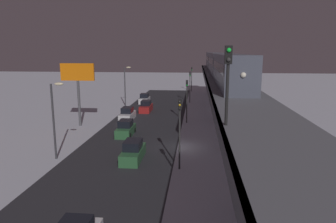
% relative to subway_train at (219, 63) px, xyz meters
% --- Properties ---
extents(ground_plane, '(240.00, 240.00, 0.00)m').
position_rel_subway_train_xyz_m(ground_plane, '(5.78, 19.54, -8.62)').
color(ground_plane, silver).
extents(avenue_asphalt, '(11.00, 100.40, 0.01)m').
position_rel_subway_train_xyz_m(avenue_asphalt, '(11.21, 19.54, -8.61)').
color(avenue_asphalt, '#28282D').
rests_on(avenue_asphalt, ground_plane).
extents(elevated_railway, '(5.00, 100.40, 6.84)m').
position_rel_subway_train_xyz_m(elevated_railway, '(0.09, 19.54, -2.74)').
color(elevated_railway, slate).
rests_on(elevated_railway, ground_plane).
extents(subway_train, '(2.94, 55.47, 3.40)m').
position_rel_subway_train_xyz_m(subway_train, '(0.00, 0.00, 0.00)').
color(subway_train, '#4C5160').
rests_on(subway_train, elevated_railway).
extents(rail_signal, '(0.36, 0.41, 4.00)m').
position_rel_subway_train_xyz_m(rail_signal, '(2.13, 36.96, 0.95)').
color(rail_signal, black).
rests_on(rail_signal, elevated_railway).
extents(sedan_green, '(1.91, 4.42, 1.97)m').
position_rel_subway_train_xyz_m(sedan_green, '(12.61, 15.21, -7.83)').
color(sedan_green, '#2D6038').
rests_on(sedan_green, ground_plane).
extents(sedan_white, '(1.80, 4.01, 1.97)m').
position_rel_subway_train_xyz_m(sedan_white, '(14.41, -9.37, -7.82)').
color(sedan_white, silver).
rests_on(sedan_white, ground_plane).
extents(sedan_red, '(1.80, 4.71, 1.97)m').
position_rel_subway_train_xyz_m(sedan_red, '(12.61, -0.57, -7.82)').
color(sedan_red, '#A51E1E').
rests_on(sedan_red, ground_plane).
extents(sedan_green_2, '(1.80, 4.70, 1.97)m').
position_rel_subway_train_xyz_m(sedan_green_2, '(9.81, 24.05, -7.82)').
color(sedan_green_2, '#2D6038').
rests_on(sedan_green_2, ground_plane).
extents(sedan_white_3, '(1.80, 4.70, 1.97)m').
position_rel_subway_train_xyz_m(sedan_white_3, '(14.41, 6.35, -7.82)').
color(sedan_white_3, silver).
rests_on(sedan_white_3, ground_plane).
extents(traffic_light_near, '(0.32, 0.44, 6.40)m').
position_rel_subway_train_xyz_m(traffic_light_near, '(5.11, 26.03, -4.42)').
color(traffic_light_near, '#2D2D2D').
rests_on(traffic_light_near, ground_plane).
extents(traffic_light_mid, '(0.32, 0.44, 6.40)m').
position_rel_subway_train_xyz_m(traffic_light_mid, '(5.11, 7.62, -4.42)').
color(traffic_light_mid, '#2D2D2D').
rests_on(traffic_light_mid, ground_plane).
extents(traffic_light_far, '(0.32, 0.44, 6.40)m').
position_rel_subway_train_xyz_m(traffic_light_far, '(5.11, -10.79, -4.42)').
color(traffic_light_far, '#2D2D2D').
rests_on(traffic_light_far, ground_plane).
extents(traffic_light_distant, '(0.32, 0.44, 6.40)m').
position_rel_subway_train_xyz_m(traffic_light_distant, '(5.11, -29.21, -4.42)').
color(traffic_light_distant, '#2D2D2D').
rests_on(traffic_light_distant, ground_plane).
extents(commercial_billboard, '(4.80, 0.36, 8.90)m').
position_rel_subway_train_xyz_m(commercial_billboard, '(20.28, 10.92, -1.79)').
color(commercial_billboard, '#4C4C51').
rests_on(commercial_billboard, ground_plane).
extents(street_lamp_near, '(1.35, 0.44, 7.65)m').
position_rel_subway_train_xyz_m(street_lamp_near, '(17.28, 24.54, -3.80)').
color(street_lamp_near, '#38383D').
rests_on(street_lamp_near, ground_plane).
extents(street_lamp_far, '(1.35, 0.44, 7.65)m').
position_rel_subway_train_xyz_m(street_lamp_far, '(17.28, -5.46, -3.80)').
color(street_lamp_far, '#38383D').
rests_on(street_lamp_far, ground_plane).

